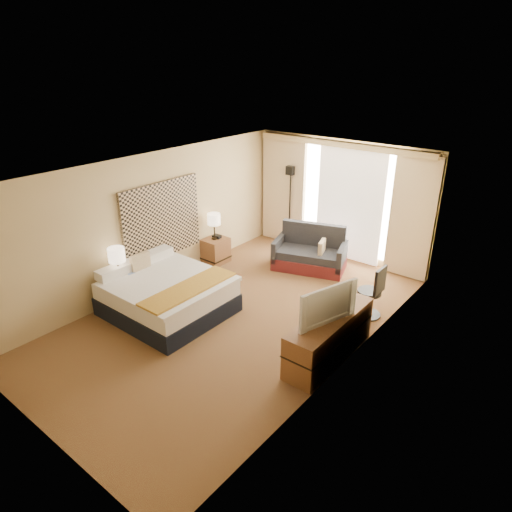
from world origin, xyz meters
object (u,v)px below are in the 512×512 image
Objects in this scene: nightstand_left at (120,293)px; television at (324,302)px; bed at (167,295)px; desk_chair at (372,294)px; lamp_left at (117,255)px; nightstand_right at (216,251)px; floor_lamp at (290,190)px; media_dresser at (329,337)px; loveseat at (310,255)px; lamp_right at (214,220)px.

television reaches higher than nightstand_left.
bed is 2.03× the size of desk_chair.
lamp_left is (0.03, 0.01, 0.75)m from nightstand_left.
nightstand_right is (0.00, 2.50, 0.00)m from nightstand_left.
floor_lamp is at bearing 70.32° from nightstand_right.
nightstand_right is 2.24m from floor_lamp.
nightstand_left is 0.29× the size of floor_lamp.
television is (-0.05, -0.15, 0.64)m from media_dresser.
nightstand_right is 0.28× the size of bed.
desk_chair reaches higher than nightstand_left.
bed is 4.08m from floor_lamp.
lamp_right is at bearing -167.43° from loveseat.
television is (1.87, -2.64, 0.69)m from loveseat.
floor_lamp reaches higher than lamp_right.
lamp_right reaches higher than nightstand_right.
loveseat is (0.97, 3.14, -0.04)m from bed.
lamp_right reaches higher than loveseat.
media_dresser is at bearing -47.36° from floor_lamp.
desk_chair is at bearing 0.46° from nightstand_right.
desk_chair is at bearing 36.66° from bed.
bed reaches higher than media_dresser.
nightstand_right is at bearing -168.05° from loveseat.
lamp_left reaches higher than lamp_right.
lamp_right reaches higher than desk_chair.
lamp_left reaches higher than desk_chair.
nightstand_left is at bearing -90.00° from nightstand_right.
floor_lamp is (-1.12, 0.81, 1.04)m from loveseat.
media_dresser is at bearing 12.67° from bed.
loveseat is 2.15m from desk_chair.
lamp_left is 0.61× the size of television.
lamp_right reaches higher than bed.
television is at bearing -49.11° from floor_lamp.
media_dresser is 4.01m from lamp_right.
lamp_left is (-0.63, -4.34, -0.32)m from floor_lamp.
nightstand_left is 4.53m from floor_lamp.
nightstand_right is 3.97m from media_dresser.
nightstand_left is 2.58m from lamp_right.
lamp_right is at bearing 111.17° from bed.
bed is at bearing -142.64° from desk_chair.
nightstand_right is 0.31× the size of media_dresser.
nightstand_right is 3.67m from desk_chair.
desk_chair is at bearing 91.11° from media_dresser.
desk_chair is 1.56× the size of lamp_left.
bed is 2.96m from television.
floor_lamp is 2.02m from lamp_right.
floor_lamp reaches higher than media_dresser.
television is (-0.02, -1.63, 0.56)m from desk_chair.
lamp_left is at bearing -98.25° from floor_lamp.
television is at bearing 13.84° from nightstand_left.
nightstand_left is 3.83m from television.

